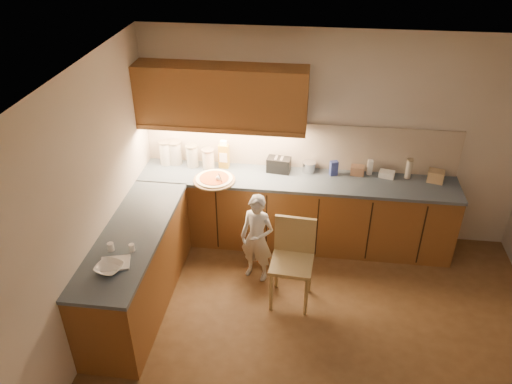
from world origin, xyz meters
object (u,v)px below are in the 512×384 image
Objects in this scene: oil_jug at (224,155)px; toaster at (279,165)px; wooden_chair at (293,255)px; pizza_on_board at (214,179)px; child at (257,238)px.

toaster is (0.67, -0.02, -0.07)m from oil_jug.
toaster reaches higher than wooden_chair.
pizza_on_board is 0.38m from oil_jug.
child is 1.00m from toaster.
oil_jug is (-0.52, 0.88, 0.55)m from child.
oil_jug is at bearing -175.43° from toaster.
oil_jug reaches higher than pizza_on_board.
pizza_on_board is 0.51× the size of wooden_chair.
pizza_on_board reaches higher than toaster.
oil_jug reaches higher than wooden_chair.
pizza_on_board is 1.37× the size of oil_jug.
wooden_chair is at bearing -51.22° from oil_jug.
oil_jug is at bearing 138.54° from child.
oil_jug reaches higher than toaster.
child is (0.57, -0.53, -0.41)m from pizza_on_board.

